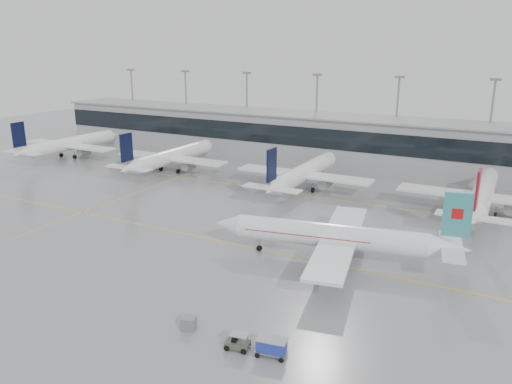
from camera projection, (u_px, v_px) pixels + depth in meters
The scene contains 16 objects.
ground at pixel (220, 241), 78.74m from camera, with size 320.00×320.00×0.00m, color gray.
taxi_line_main at pixel (220, 241), 78.74m from camera, with size 120.00×0.25×0.01m, color yellow.
taxi_line_north at pixel (297, 194), 104.14m from camera, with size 120.00×0.25×0.01m, color yellow.
taxi_line_cross at pixel (137, 193), 105.02m from camera, with size 0.25×60.00×0.01m, color yellow.
terminal at pixel (347, 141), 129.57m from camera, with size 180.00×15.00×12.00m, color #949498.
terminal_glass at pixel (337, 140), 122.76m from camera, with size 180.00×0.20×5.00m, color black.
terminal_roof at pixel (348, 117), 127.84m from camera, with size 182.00×16.00×0.40m, color gray.
light_masts at pixel (355, 110), 132.60m from camera, with size 156.40×1.00×22.60m.
air_canada_jet at pixel (338, 237), 70.53m from camera, with size 36.35×29.38×11.45m.
parked_jet_a at pixel (70, 144), 137.93m from camera, with size 29.64×36.96×11.72m.
parked_jet_b at pixel (172, 157), 122.08m from camera, with size 29.64×36.96×11.72m.
parked_jet_c at pixel (304, 173), 106.23m from camera, with size 29.64×36.96×11.72m.
parked_jet_d at pixel (482, 195), 90.39m from camera, with size 29.64×36.96×11.72m.
baggage_tug at pixel (237, 344), 50.39m from camera, with size 3.71×1.90×1.76m.
baggage_cart at pixel (272, 346), 49.16m from camera, with size 3.30×2.19×1.89m.
gse_unit at pixel (189, 323), 53.92m from camera, with size 1.45×1.35×1.45m, color slate.
Camera 1 is at (39.62, -62.10, 29.42)m, focal length 35.00 mm.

